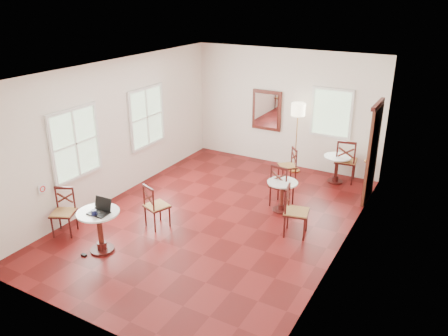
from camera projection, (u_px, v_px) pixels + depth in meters
name	position (u px, v px, depth m)	size (l,w,h in m)	color
ground	(217.00, 218.00, 9.02)	(7.00, 7.00, 0.00)	maroon
room_shell	(221.00, 125.00, 8.55)	(5.02, 7.02, 3.01)	white
cafe_table_near	(100.00, 227.00, 7.73)	(0.74, 0.74, 0.78)	#411310
cafe_table_mid	(282.00, 193.00, 9.17)	(0.63, 0.63, 0.67)	#411310
cafe_table_back	(337.00, 166.00, 10.54)	(0.63, 0.63, 0.67)	#411310
chair_near_a	(156.00, 206.00, 8.54)	(0.53, 0.53, 0.90)	#411310
chair_near_b	(64.00, 212.00, 8.32)	(0.55, 0.55, 0.90)	#411310
chair_mid_a	(282.00, 185.00, 9.37)	(0.48, 0.48, 0.95)	#411310
chair_mid_b	(295.00, 211.00, 8.26)	(0.53, 0.53, 0.97)	#411310
chair_back_a	(346.00, 161.00, 10.55)	(0.55, 0.55, 1.07)	#411310
chair_back_b	(288.00, 166.00, 10.56)	(0.55, 0.55, 0.85)	#411310
floor_lamp	(298.00, 114.00, 10.78)	(0.34, 0.34, 1.77)	#BF8C3F
laptop	(101.00, 209.00, 7.57)	(0.35, 0.30, 0.25)	black
mouse	(100.00, 213.00, 7.53)	(0.10, 0.06, 0.04)	black
navy_mug	(94.00, 213.00, 7.47)	(0.13, 0.08, 0.10)	#0F1133
water_glass	(97.00, 209.00, 7.62)	(0.05, 0.05, 0.09)	white
power_adapter	(84.00, 255.00, 7.74)	(0.09, 0.06, 0.04)	black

